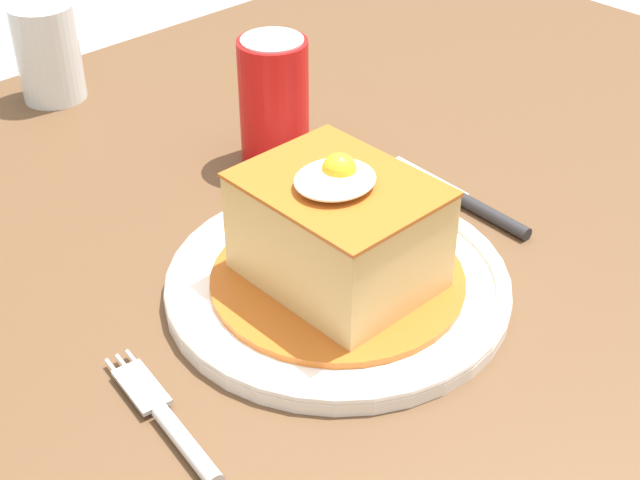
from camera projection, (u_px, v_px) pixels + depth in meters
name	position (u px, v px, depth m)	size (l,w,h in m)	color
dining_table	(284.00, 340.00, 0.82)	(1.40, 0.94, 0.73)	brown
main_plate	(337.00, 283.00, 0.72)	(0.27, 0.27, 0.02)	white
sandwich_meal	(338.00, 236.00, 0.69)	(0.20, 0.20, 0.11)	#B75B1E
fork	(171.00, 425.00, 0.60)	(0.03, 0.14, 0.01)	silver
knife	(473.00, 205.00, 0.81)	(0.02, 0.17, 0.01)	#262628
soda_can	(274.00, 101.00, 0.86)	(0.07, 0.07, 0.12)	red
drinking_glass	(49.00, 59.00, 0.98)	(0.07, 0.07, 0.10)	gold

